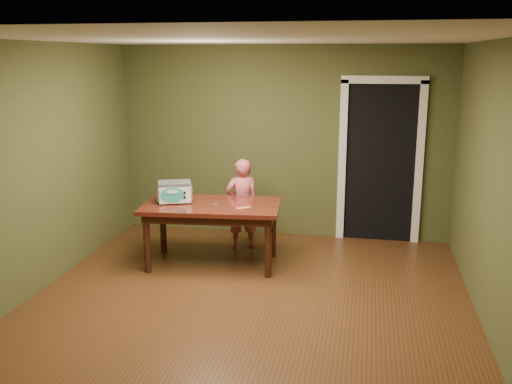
{
  "coord_description": "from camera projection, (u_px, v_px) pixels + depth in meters",
  "views": [
    {
      "loc": [
        1.12,
        -5.14,
        2.45
      ],
      "look_at": [
        -0.09,
        1.0,
        0.95
      ],
      "focal_mm": 40.0,
      "sensor_mm": 36.0,
      "label": 1
    }
  ],
  "objects": [
    {
      "name": "floor",
      "position": [
        245.0,
        308.0,
        5.69
      ],
      "size": [
        5.0,
        5.0,
        0.0
      ],
      "primitive_type": "plane",
      "color": "#4F3216",
      "rests_on": "ground"
    },
    {
      "name": "dining_table",
      "position": [
        212.0,
        212.0,
        6.74
      ],
      "size": [
        1.67,
        1.04,
        0.75
      ],
      "rotation": [
        0.0,
        0.0,
        0.09
      ],
      "color": "#39130C",
      "rests_on": "floor"
    },
    {
      "name": "spatula",
      "position": [
        244.0,
        208.0,
        6.52
      ],
      "size": [
        0.16,
        0.12,
        0.01
      ],
      "primitive_type": "cube",
      "rotation": [
        0.0,
        0.0,
        0.62
      ],
      "color": "#FFEF6E",
      "rests_on": "dining_table"
    },
    {
      "name": "toy_oven",
      "position": [
        175.0,
        191.0,
        6.76
      ],
      "size": [
        0.46,
        0.39,
        0.25
      ],
      "rotation": [
        0.0,
        0.0,
        0.37
      ],
      "color": "#4C4F54",
      "rests_on": "dining_table"
    },
    {
      "name": "room_shell",
      "position": [
        245.0,
        138.0,
        5.29
      ],
      "size": [
        4.52,
        5.02,
        2.61
      ],
      "color": "#424726",
      "rests_on": "ground"
    },
    {
      "name": "child",
      "position": [
        242.0,
        204.0,
        7.35
      ],
      "size": [
        0.51,
        0.43,
        1.18
      ],
      "primitive_type": "imported",
      "rotation": [
        0.0,
        0.0,
        3.54
      ],
      "color": "#D35761",
      "rests_on": "floor"
    },
    {
      "name": "baking_pan",
      "position": [
        216.0,
        205.0,
        6.62
      ],
      "size": [
        0.1,
        0.1,
        0.02
      ],
      "color": "silver",
      "rests_on": "dining_table"
    },
    {
      "name": "doorway",
      "position": [
        380.0,
        160.0,
        7.85
      ],
      "size": [
        1.1,
        0.66,
        2.25
      ],
      "color": "black",
      "rests_on": "ground"
    }
  ]
}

